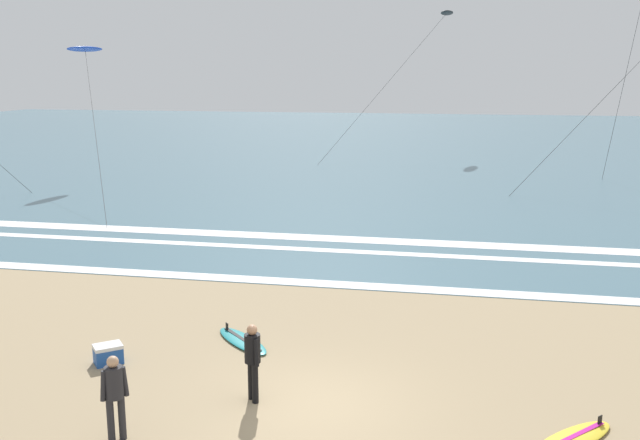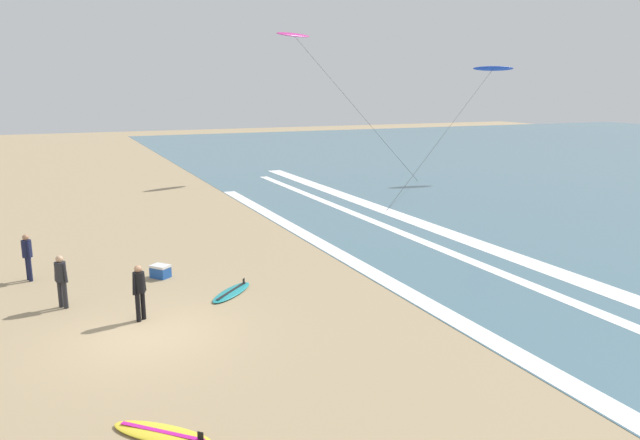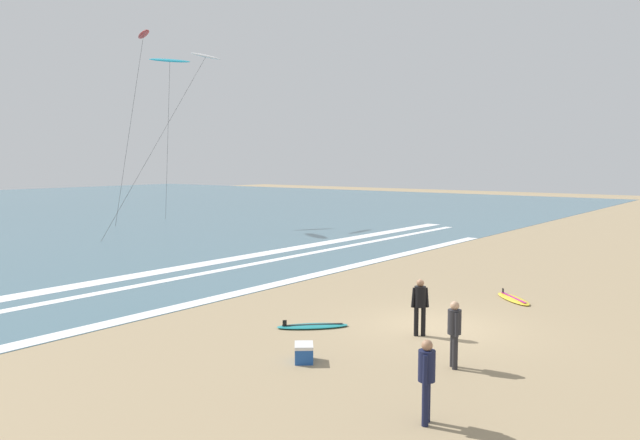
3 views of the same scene
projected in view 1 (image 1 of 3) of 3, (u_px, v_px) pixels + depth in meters
ground_plane at (309, 405)px, 13.92m from camera, size 160.00×160.00×0.00m
ocean_surface at (428, 143)px, 64.39m from camera, size 140.00×90.00×0.01m
wave_foam_shoreline at (361, 286)px, 21.59m from camera, size 41.56×0.71×0.01m
wave_foam_mid_break at (373, 252)px, 25.53m from camera, size 51.96×0.55×0.01m
wave_foam_outer_break at (357, 240)px, 27.47m from camera, size 56.08×1.03×0.01m
surfer_mid_group at (253, 356)px, 13.90m from camera, size 0.39×0.45×1.60m
surfer_left_near at (115, 390)px, 12.39m from camera, size 0.44×0.40×1.60m
surfboard_right_spare at (242, 341)px, 17.10m from camera, size 1.91×1.91×0.25m
surfboard_near_water at (572, 439)px, 12.54m from camera, size 1.88×1.94×0.25m
kite_black_high_right at (446, 14)px, 55.59m from camera, size 9.03×12.32×11.16m
kite_blue_far_right at (85, 50)px, 41.63m from camera, size 8.25×14.55×7.94m
cooler_box at (108, 354)px, 15.86m from camera, size 0.76×0.74×0.44m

